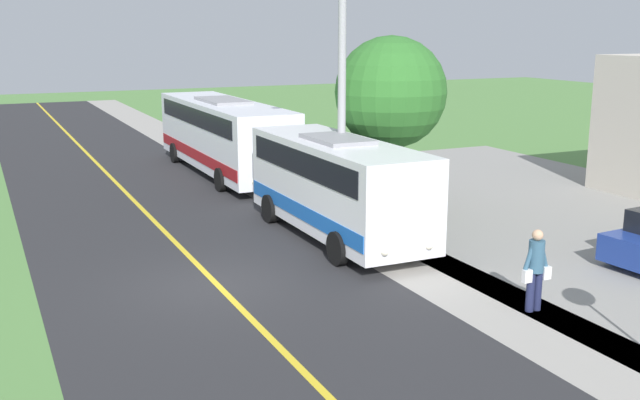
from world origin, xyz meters
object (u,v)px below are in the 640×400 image
(tree_curbside, at_px, (391,93))
(transit_bus_rear, at_px, (224,133))
(street_light_pole, at_px, (338,76))
(shuttle_bus_front, at_px, (337,183))
(pedestrian_with_bags, at_px, (536,267))

(tree_curbside, bearing_deg, transit_bus_rear, -72.47)
(street_light_pole, bearing_deg, shuttle_bus_front, 62.02)
(pedestrian_with_bags, distance_m, tree_curbside, 9.75)
(shuttle_bus_front, xyz_separation_m, pedestrian_with_bags, (-1.27, 7.08, -0.64))
(street_light_pole, bearing_deg, pedestrian_with_bags, 96.12)
(shuttle_bus_front, relative_size, transit_bus_rear, 0.70)
(transit_bus_rear, bearing_deg, shuttle_bus_front, 89.41)
(pedestrian_with_bags, xyz_separation_m, tree_curbside, (-1.67, -9.13, 2.97))
(street_light_pole, height_order, tree_curbside, street_light_pole)
(transit_bus_rear, xyz_separation_m, street_light_pole, (-0.31, 10.20, 2.90))
(pedestrian_with_bags, bearing_deg, tree_curbside, -100.38)
(transit_bus_rear, relative_size, tree_curbside, 1.94)
(transit_bus_rear, bearing_deg, street_light_pole, 91.73)
(pedestrian_with_bags, height_order, tree_curbside, tree_curbside)
(transit_bus_rear, relative_size, street_light_pole, 1.34)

